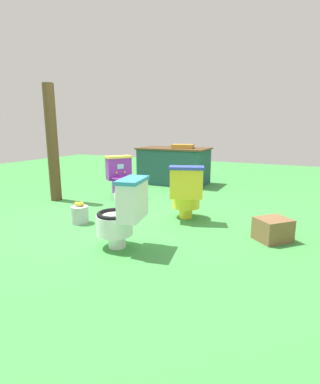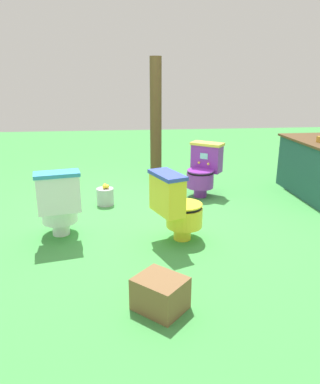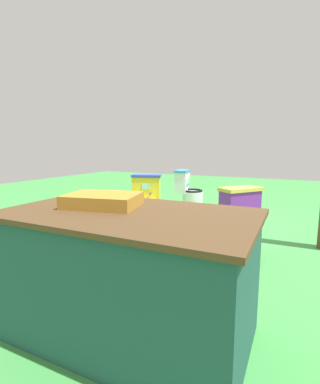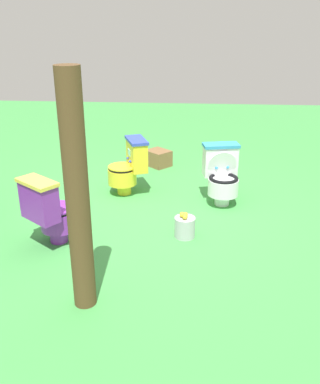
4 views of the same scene
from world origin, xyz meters
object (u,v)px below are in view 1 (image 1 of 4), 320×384
object	(u,v)px
toilet_white	(123,213)
wooden_post	(52,144)
toilet_purple	(121,177)
vendor_table	(174,165)
small_crate	(273,229)
lemon_bucket	(80,214)
toilet_yellow	(186,192)

from	to	relation	value
toilet_white	wooden_post	size ratio (longest dim) A/B	0.39
toilet_purple	vendor_table	world-z (taller)	vendor_table
small_crate	lemon_bucket	distance (m)	2.33
lemon_bucket	toilet_yellow	bearing A→B (deg)	33.30
toilet_white	vendor_table	world-z (taller)	vendor_table
small_crate	lemon_bucket	size ratio (longest dim) A/B	1.24
toilet_purple	vendor_table	bearing A→B (deg)	-151.04
toilet_white	vendor_table	bearing A→B (deg)	4.20
small_crate	toilet_white	bearing A→B (deg)	-146.18
vendor_table	toilet_white	bearing A→B (deg)	-74.29
toilet_white	vendor_table	distance (m)	3.58
toilet_yellow	lemon_bucket	distance (m)	1.40
toilet_white	wooden_post	world-z (taller)	wooden_post
toilet_yellow	wooden_post	bearing A→B (deg)	158.21
vendor_table	toilet_yellow	bearing A→B (deg)	-62.54
wooden_post	small_crate	bearing A→B (deg)	-5.01
toilet_yellow	small_crate	distance (m)	1.19
lemon_bucket	vendor_table	bearing A→B (deg)	90.45
vendor_table	wooden_post	distance (m)	2.60
toilet_white	toilet_yellow	bearing A→B (deg)	-21.49
wooden_post	lemon_bucket	world-z (taller)	wooden_post
vendor_table	toilet_purple	bearing A→B (deg)	-97.99
toilet_yellow	toilet_white	xyz separation A→B (m)	(-0.21, -1.18, 0.00)
lemon_bucket	toilet_white	bearing A→B (deg)	-24.08
toilet_purple	wooden_post	bearing A→B (deg)	-21.98
toilet_white	small_crate	xyz separation A→B (m)	(1.34, 0.89, -0.25)
toilet_purple	wooden_post	world-z (taller)	wooden_post
wooden_post	toilet_white	bearing A→B (deg)	-29.24
toilet_white	lemon_bucket	xyz separation A→B (m)	(-0.95, 0.42, -0.26)
small_crate	lemon_bucket	xyz separation A→B (m)	(-2.28, -0.47, -0.01)
wooden_post	small_crate	size ratio (longest dim) A/B	5.47
vendor_table	lemon_bucket	size ratio (longest dim) A/B	5.35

